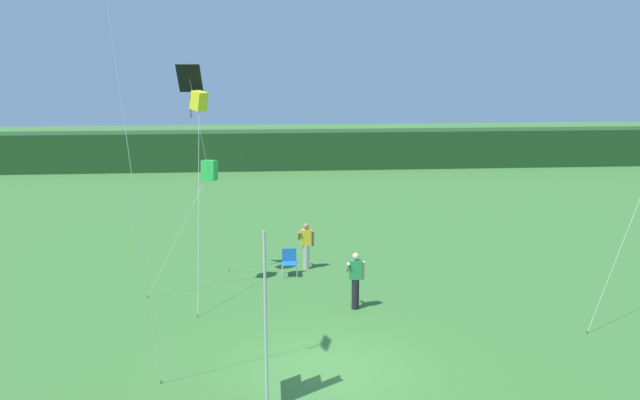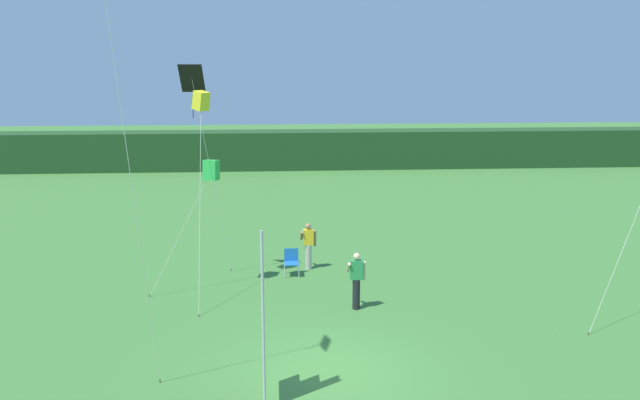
{
  "view_description": "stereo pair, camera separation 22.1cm",
  "coord_description": "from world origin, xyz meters",
  "px_view_note": "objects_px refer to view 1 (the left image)",
  "views": [
    {
      "loc": [
        -1.43,
        -14.16,
        7.13
      ],
      "look_at": [
        -0.08,
        2.04,
        3.65
      ],
      "focal_mm": 36.94,
      "sensor_mm": 36.0,
      "label": 1
    },
    {
      "loc": [
        -1.21,
        -14.18,
        7.13
      ],
      "look_at": [
        -0.08,
        2.04,
        3.65
      ],
      "focal_mm": 36.94,
      "sensor_mm": 36.0,
      "label": 2
    }
  ],
  "objects_px": {
    "person_mid_field": "(356,279)",
    "kite_black_diamond_0": "(191,86)",
    "person_near_banner": "(306,245)",
    "kite_green_box_4": "(209,171)",
    "kite_yellow_box_2": "(199,102)",
    "banner_flag": "(266,321)",
    "folding_chair": "(289,260)"
  },
  "relations": [
    {
      "from": "banner_flag",
      "to": "folding_chair",
      "type": "xyz_separation_m",
      "value": [
        0.79,
        8.43,
        -1.33
      ]
    },
    {
      "from": "folding_chair",
      "to": "person_mid_field",
      "type": "bearing_deg",
      "value": -60.9
    },
    {
      "from": "person_mid_field",
      "to": "kite_yellow_box_2",
      "type": "distance_m",
      "value": 7.13
    },
    {
      "from": "kite_yellow_box_2",
      "to": "person_mid_field",
      "type": "bearing_deg",
      "value": -27.86
    },
    {
      "from": "folding_chair",
      "to": "kite_black_diamond_0",
      "type": "height_order",
      "value": "kite_black_diamond_0"
    },
    {
      "from": "person_near_banner",
      "to": "person_mid_field",
      "type": "distance_m",
      "value": 4.03
    },
    {
      "from": "folding_chair",
      "to": "person_near_banner",
      "type": "bearing_deg",
      "value": 45.6
    },
    {
      "from": "person_near_banner",
      "to": "kite_green_box_4",
      "type": "xyz_separation_m",
      "value": [
        -3.08,
        -1.71,
        2.92
      ]
    },
    {
      "from": "person_mid_field",
      "to": "kite_black_diamond_0",
      "type": "bearing_deg",
      "value": 149.3
    },
    {
      "from": "kite_yellow_box_2",
      "to": "banner_flag",
      "type": "bearing_deg",
      "value": -75.68
    },
    {
      "from": "folding_chair",
      "to": "kite_black_diamond_0",
      "type": "distance_m",
      "value": 6.55
    },
    {
      "from": "folding_chair",
      "to": "kite_black_diamond_0",
      "type": "relative_size",
      "value": 0.13
    },
    {
      "from": "banner_flag",
      "to": "kite_black_diamond_0",
      "type": "distance_m",
      "value": 9.47
    },
    {
      "from": "kite_black_diamond_0",
      "to": "kite_yellow_box_2",
      "type": "relative_size",
      "value": 1.13
    },
    {
      "from": "kite_green_box_4",
      "to": "kite_yellow_box_2",
      "type": "bearing_deg",
      "value": 135.86
    },
    {
      "from": "person_near_banner",
      "to": "kite_black_diamond_0",
      "type": "bearing_deg",
      "value": -164.43
    },
    {
      "from": "person_mid_field",
      "to": "banner_flag",
      "type": "bearing_deg",
      "value": -116.52
    },
    {
      "from": "banner_flag",
      "to": "folding_chair",
      "type": "bearing_deg",
      "value": 84.64
    },
    {
      "from": "person_near_banner",
      "to": "kite_yellow_box_2",
      "type": "xyz_separation_m",
      "value": [
        -3.33,
        -1.46,
        5.0
      ]
    },
    {
      "from": "banner_flag",
      "to": "kite_green_box_4",
      "type": "relative_size",
      "value": 0.93
    },
    {
      "from": "kite_green_box_4",
      "to": "banner_flag",
      "type": "bearing_deg",
      "value": -77.09
    },
    {
      "from": "person_near_banner",
      "to": "kite_green_box_4",
      "type": "relative_size",
      "value": 0.4
    },
    {
      "from": "person_mid_field",
      "to": "folding_chair",
      "type": "bearing_deg",
      "value": 119.1
    },
    {
      "from": "folding_chair",
      "to": "kite_yellow_box_2",
      "type": "xyz_separation_m",
      "value": [
        -2.73,
        -0.84,
        5.35
      ]
    },
    {
      "from": "banner_flag",
      "to": "folding_chair",
      "type": "height_order",
      "value": "banner_flag"
    },
    {
      "from": "kite_yellow_box_2",
      "to": "folding_chair",
      "type": "bearing_deg",
      "value": 17.13
    },
    {
      "from": "banner_flag",
      "to": "person_mid_field",
      "type": "distance_m",
      "value": 5.88
    },
    {
      "from": "kite_black_diamond_0",
      "to": "kite_yellow_box_2",
      "type": "xyz_separation_m",
      "value": [
        0.27,
        -0.46,
        -0.46
      ]
    },
    {
      "from": "person_mid_field",
      "to": "kite_black_diamond_0",
      "type": "distance_m",
      "value": 7.78
    },
    {
      "from": "folding_chair",
      "to": "kite_black_diamond_0",
      "type": "bearing_deg",
      "value": -172.7
    },
    {
      "from": "person_mid_field",
      "to": "kite_yellow_box_2",
      "type": "relative_size",
      "value": 0.27
    },
    {
      "from": "person_near_banner",
      "to": "kite_green_box_4",
      "type": "bearing_deg",
      "value": -151.02
    }
  ]
}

